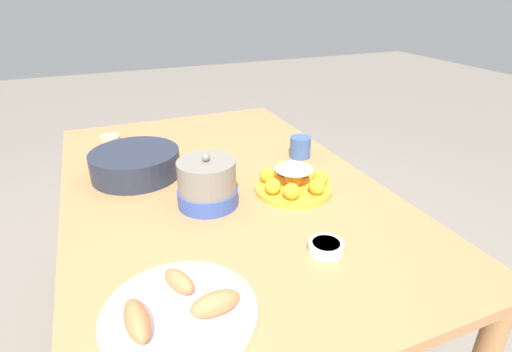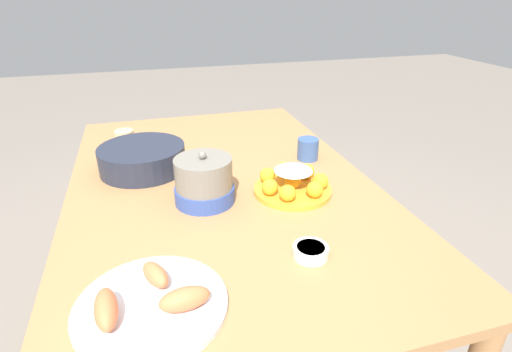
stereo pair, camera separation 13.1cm
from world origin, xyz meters
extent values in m
plane|color=slate|center=(0.00, 0.00, 0.00)|extent=(12.00, 12.00, 0.00)
cylinder|color=#A87547|center=(0.73, -0.45, 0.35)|extent=(0.06, 0.06, 0.71)
cylinder|color=#A87547|center=(0.73, 0.45, 0.35)|extent=(0.06, 0.06, 0.71)
cube|color=#A87547|center=(0.00, 0.00, 0.72)|extent=(1.56, 1.00, 0.03)
cylinder|color=gold|center=(-0.14, -0.21, 0.75)|extent=(0.25, 0.25, 0.02)
sphere|color=#F4A823|center=(-0.05, -0.21, 0.78)|extent=(0.05, 0.05, 0.05)
sphere|color=#F4A823|center=(-0.08, -0.14, 0.78)|extent=(0.05, 0.05, 0.05)
sphere|color=#F4A823|center=(-0.16, -0.12, 0.78)|extent=(0.05, 0.05, 0.05)
sphere|color=#F4A823|center=(-0.21, -0.16, 0.78)|extent=(0.05, 0.05, 0.05)
sphere|color=#F4A823|center=(-0.21, -0.25, 0.78)|extent=(0.05, 0.05, 0.05)
sphere|color=#F4A823|center=(-0.17, -0.29, 0.78)|extent=(0.05, 0.05, 0.05)
sphere|color=#F4A823|center=(-0.08, -0.28, 0.78)|extent=(0.05, 0.05, 0.05)
ellipsoid|color=white|center=(-0.14, -0.21, 0.81)|extent=(0.12, 0.12, 0.02)
sphere|color=#F4A823|center=(-0.14, -0.21, 0.78)|extent=(0.05, 0.05, 0.05)
cylinder|color=#232838|center=(0.17, 0.25, 0.78)|extent=(0.31, 0.31, 0.09)
cylinder|color=brown|center=(0.17, 0.25, 0.82)|extent=(0.25, 0.25, 0.01)
cylinder|color=silver|center=(-0.46, -0.13, 0.75)|extent=(0.09, 0.09, 0.03)
cylinder|color=#B26623|center=(-0.46, -0.13, 0.76)|extent=(0.07, 0.07, 0.01)
cylinder|color=silver|center=(-0.54, 0.26, 0.74)|extent=(0.32, 0.32, 0.01)
ellipsoid|color=#E57042|center=(-0.47, 0.24, 0.77)|extent=(0.10, 0.07, 0.04)
ellipsoid|color=#E57042|center=(-0.56, 0.34, 0.78)|extent=(0.12, 0.05, 0.05)
ellipsoid|color=#E57042|center=(-0.57, 0.19, 0.77)|extent=(0.06, 0.11, 0.05)
cylinder|color=#38568E|center=(0.10, -0.36, 0.78)|extent=(0.08, 0.08, 0.08)
cylinder|color=#DBB27F|center=(0.42, 0.31, 0.77)|extent=(0.08, 0.08, 0.07)
cylinder|color=#334C99|center=(-0.12, 0.08, 0.76)|extent=(0.18, 0.18, 0.05)
cylinder|color=slate|center=(-0.12, 0.08, 0.83)|extent=(0.17, 0.17, 0.09)
sphere|color=slate|center=(-0.12, 0.08, 0.89)|extent=(0.02, 0.02, 0.02)
camera|label=1|loc=(-1.16, 0.35, 1.35)|focal=28.00mm
camera|label=2|loc=(-1.20, 0.23, 1.35)|focal=28.00mm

